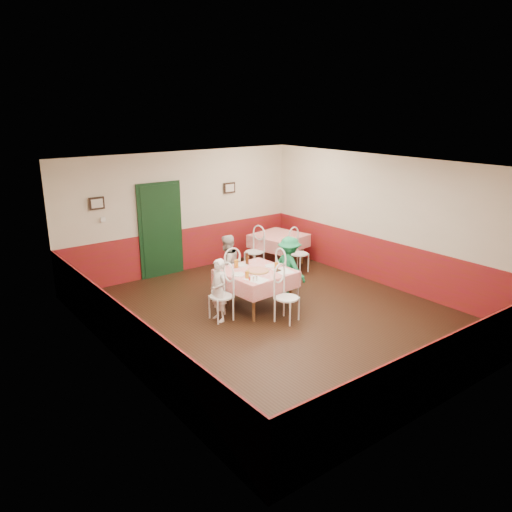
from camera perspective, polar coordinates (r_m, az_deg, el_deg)
floor at (r=9.39m, az=2.46°, el=-6.95°), size 7.00×7.00×0.00m
ceiling at (r=8.64m, az=2.69°, el=10.29°), size 7.00×7.00×0.00m
back_wall at (r=11.74m, az=-8.43°, el=4.97°), size 6.00×0.10×2.80m
front_wall at (r=6.75m, az=21.96°, el=-5.17°), size 6.00×0.10×2.80m
left_wall at (r=7.45m, az=-15.53°, el=-2.49°), size 0.10×7.00×2.80m
right_wall at (r=11.02m, az=14.71°, el=3.81°), size 0.10×7.00×2.80m
wainscot_back at (r=11.94m, az=-8.21°, el=0.73°), size 6.00×0.03×1.00m
wainscot_front at (r=7.12m, az=21.05°, el=-11.88°), size 6.00×0.03×1.00m
wainscot_left at (r=7.79m, az=-14.91°, el=-8.73°), size 0.03×7.00×1.00m
wainscot_right at (r=11.24m, az=14.32°, el=-0.67°), size 0.03×7.00×1.00m
door at (r=11.51m, az=-10.84°, el=2.81°), size 0.96×0.06×2.10m
picture_left at (r=10.81m, az=-17.74°, el=5.75°), size 0.32×0.03×0.26m
picture_right at (r=12.28m, az=-3.05°, el=7.79°), size 0.32×0.03×0.26m
thermostat at (r=10.91m, az=-17.09°, el=4.03°), size 0.10×0.03×0.10m
main_table at (r=9.65m, az=0.00°, el=-3.84°), size 1.31×1.31×0.77m
second_table at (r=12.27m, az=2.59°, el=0.72°), size 1.31×1.31×0.77m
chair_left at (r=9.12m, az=-4.02°, el=-4.64°), size 0.45×0.45×0.90m
chair_right at (r=10.17m, az=3.60°, el=-2.31°), size 0.46×0.46×0.90m
chair_far at (r=10.24m, az=-3.15°, el=-2.17°), size 0.46×0.46×0.90m
chair_near at (r=9.05m, az=3.57°, el=-4.82°), size 0.53×0.53×0.90m
chair_second_a at (r=11.80m, az=-0.21°, el=0.46°), size 0.49×0.49×0.90m
chair_second_b at (r=11.71m, az=4.93°, el=0.25°), size 0.49×0.49×0.90m
pizza at (r=9.46m, az=0.21°, el=-1.71°), size 0.43×0.43×0.03m
plate_left at (r=9.28m, az=-2.07°, el=-2.14°), size 0.27×0.27×0.01m
plate_right at (r=9.77m, az=1.75°, el=-1.14°), size 0.27×0.27×0.01m
plate_far at (r=9.83m, az=-1.70°, el=-1.02°), size 0.27×0.27×0.01m
glass_a at (r=9.08m, az=-1.02°, el=-2.17°), size 0.08×0.08×0.13m
glass_b at (r=9.59m, az=2.34°, el=-1.13°), size 0.08×0.08×0.13m
glass_c at (r=9.68m, az=-2.27°, el=-0.88°), size 0.09×0.09×0.15m
beer_bottle at (r=9.85m, az=-1.02°, el=-0.35°), size 0.07×0.07×0.22m
shaker_a at (r=8.93m, az=-0.28°, el=-2.66°), size 0.04×0.04×0.09m
shaker_b at (r=8.95m, az=0.08°, el=-2.60°), size 0.04×0.04×0.09m
shaker_c at (r=8.97m, az=-0.75°, el=-2.55°), size 0.04×0.04×0.09m
menu_left at (r=9.03m, az=0.07°, el=-2.70°), size 0.38×0.45×0.00m
menu_right at (r=9.51m, az=3.11°, el=-1.71°), size 0.35×0.44×0.00m
wallet at (r=9.50m, az=2.48°, el=-1.66°), size 0.12×0.10×0.02m
diner_left at (r=9.05m, az=-4.29°, el=-3.92°), size 0.29×0.43×1.17m
diner_far at (r=10.22m, az=-3.34°, el=-1.10°), size 0.70×0.59×1.28m
diner_right at (r=10.15m, az=3.82°, el=-1.27°), size 0.53×0.85×1.27m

